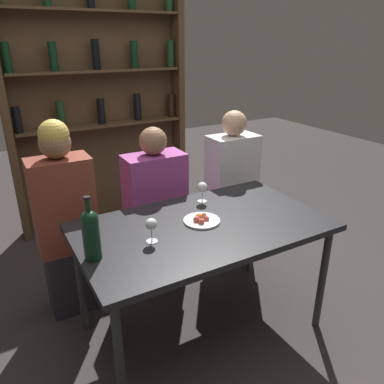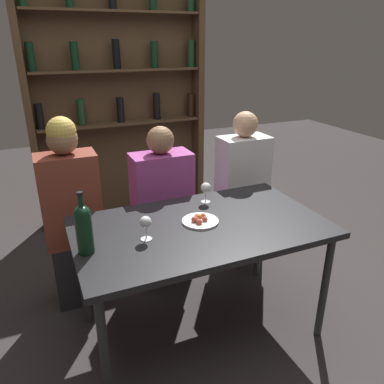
# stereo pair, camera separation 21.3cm
# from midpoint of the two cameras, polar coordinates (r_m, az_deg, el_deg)

# --- Properties ---
(ground_plane) EXTENTS (10.00, 10.00, 0.00)m
(ground_plane) POSITION_cam_midpoint_polar(r_m,az_deg,el_deg) (2.51, 3.76, -19.88)
(ground_plane) COLOR #332D2D
(dining_table) EXTENTS (1.40, 0.81, 0.72)m
(dining_table) POSITION_cam_midpoint_polar(r_m,az_deg,el_deg) (2.12, 4.21, -6.46)
(dining_table) COLOR black
(dining_table) RESTS_ON ground_plane
(wine_rack_wall) EXTENTS (1.64, 0.21, 2.17)m
(wine_rack_wall) POSITION_cam_midpoint_polar(r_m,az_deg,el_deg) (3.64, -9.41, 13.16)
(wine_rack_wall) COLOR #4C3823
(wine_rack_wall) RESTS_ON ground_plane
(wine_bottle) EXTENTS (0.08, 0.08, 0.32)m
(wine_bottle) POSITION_cam_midpoint_polar(r_m,az_deg,el_deg) (1.81, -12.97, -5.31)
(wine_bottle) COLOR black
(wine_bottle) RESTS_ON dining_table
(wine_glass_0) EXTENTS (0.06, 0.06, 0.13)m
(wine_glass_0) POSITION_cam_midpoint_polar(r_m,az_deg,el_deg) (2.34, 4.73, 0.50)
(wine_glass_0) COLOR silver
(wine_glass_0) RESTS_ON dining_table
(wine_glass_1) EXTENTS (0.06, 0.06, 0.13)m
(wine_glass_1) POSITION_cam_midpoint_polar(r_m,az_deg,el_deg) (1.90, -3.91, -4.82)
(wine_glass_1) COLOR silver
(wine_glass_1) RESTS_ON dining_table
(food_plate_0) EXTENTS (0.21, 0.21, 0.05)m
(food_plate_0) POSITION_cam_midpoint_polar(r_m,az_deg,el_deg) (2.11, 4.08, -4.41)
(food_plate_0) COLOR white
(food_plate_0) RESTS_ON dining_table
(seated_person_left) EXTENTS (0.36, 0.22, 1.27)m
(seated_person_left) POSITION_cam_midpoint_polar(r_m,az_deg,el_deg) (2.50, -15.39, -4.01)
(seated_person_left) COLOR #26262B
(seated_person_left) RESTS_ON ground_plane
(seated_person_center) EXTENTS (0.41, 0.22, 1.16)m
(seated_person_center) POSITION_cam_midpoint_polar(r_m,az_deg,el_deg) (2.66, -2.21, -3.22)
(seated_person_center) COLOR #26262B
(seated_person_center) RESTS_ON ground_plane
(seated_person_right) EXTENTS (0.37, 0.22, 1.21)m
(seated_person_right) POSITION_cam_midpoint_polar(r_m,az_deg,el_deg) (2.92, 9.64, -0.48)
(seated_person_right) COLOR #26262B
(seated_person_right) RESTS_ON ground_plane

